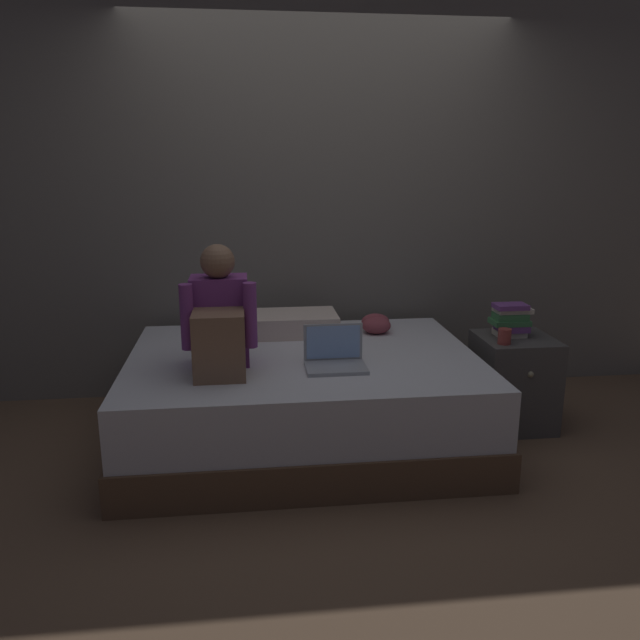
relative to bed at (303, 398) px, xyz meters
The scene contains 10 objects.
ground_plane 0.45m from the bed, 56.31° to the right, with size 8.00×8.00×0.00m, color brown.
wall_back 1.43m from the bed, 77.47° to the left, with size 5.60×0.10×2.70m, color slate.
bed is the anchor object (origin of this frame).
nightstand 1.30m from the bed, ahead, with size 0.44×0.46×0.57m.
person_sitting 0.72m from the bed, 156.15° to the right, with size 0.39×0.44×0.65m.
laptop 0.43m from the bed, 58.75° to the right, with size 0.32×0.23×0.22m.
pillow 0.56m from the bed, 92.97° to the left, with size 0.56×0.36×0.13m, color beige.
book_stack 1.34m from the bed, ahead, with size 0.24×0.16×0.20m.
mug 1.22m from the bed, ahead, with size 0.08×0.08×0.09m, color #933833.
clothes_pile 0.75m from the bed, 40.33° to the left, with size 0.20×0.26×0.10m.
Camera 1 is at (-0.51, -3.12, 1.61)m, focal length 35.40 mm.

